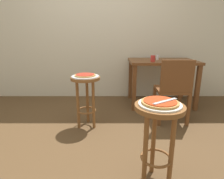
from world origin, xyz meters
name	(u,v)px	position (x,y,z in m)	size (l,w,h in m)	color
ground_plane	(89,140)	(0.00, 0.00, 0.00)	(6.00, 6.00, 0.00)	brown
back_wall	(97,14)	(0.00, 1.65, 1.50)	(6.00, 0.10, 3.00)	beige
stool_foreground	(157,127)	(0.59, -0.62, 0.47)	(0.36, 0.36, 0.65)	brown
serving_plate_foreground	(159,104)	(0.59, -0.62, 0.65)	(0.31, 0.31, 0.01)	white
pizza_foreground	(159,102)	(0.59, -0.62, 0.67)	(0.26, 0.26, 0.02)	#B78442
stool_middle	(85,91)	(-0.08, 0.35, 0.47)	(0.36, 0.36, 0.65)	brown
serving_plate_middle	(85,76)	(-0.08, 0.35, 0.65)	(0.33, 0.33, 0.01)	silver
pizza_middle	(84,75)	(-0.08, 0.35, 0.67)	(0.25, 0.25, 0.02)	tan
dining_table	(161,67)	(1.07, 1.19, 0.64)	(1.07, 0.72, 0.75)	brown
cup_near_edge	(152,58)	(0.87, 0.99, 0.80)	(0.07, 0.07, 0.09)	red
condiment_shaker	(157,57)	(0.99, 1.21, 0.79)	(0.04, 0.04, 0.09)	white
wooden_chair	(172,88)	(1.04, 0.47, 0.47)	(0.41, 0.41, 0.85)	brown
pizza_server_knife	(164,101)	(0.62, -0.64, 0.68)	(0.22, 0.02, 0.01)	silver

